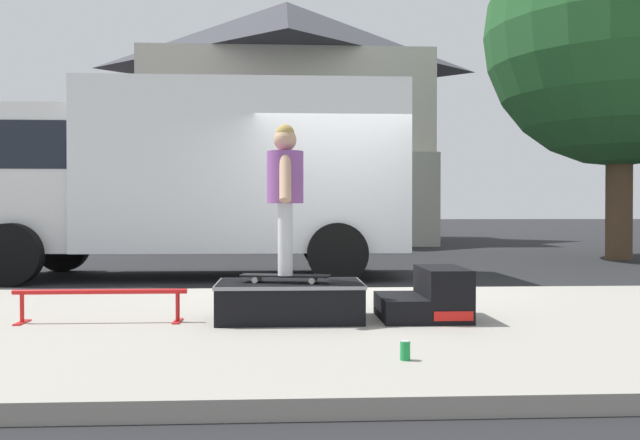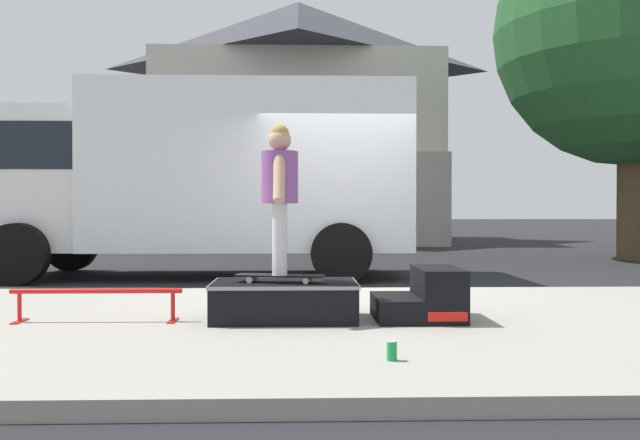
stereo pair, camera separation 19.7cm
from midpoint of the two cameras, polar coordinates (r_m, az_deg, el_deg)
ground_plane at (r=9.11m, az=1.65°, el=-6.02°), size 140.00×140.00×0.00m
sidewalk_slab at (r=6.15m, az=4.04°, el=-8.79°), size 50.00×5.00×0.12m
skate_box at (r=6.09m, az=-3.46°, el=-6.60°), size 1.27×0.79×0.34m
kicker_ramp at (r=6.20m, az=8.18°, el=-6.38°), size 0.76×0.79×0.46m
grind_rail at (r=6.26m, az=-18.64°, el=-6.11°), size 1.48×0.28×0.29m
skateboard at (r=6.02m, az=-3.84°, el=-4.66°), size 0.80×0.35×0.07m
skater_kid at (r=5.99m, az=-3.85°, el=2.81°), size 0.32×0.67×1.31m
soda_can at (r=4.52m, az=5.82°, el=-10.72°), size 0.07×0.07×0.13m
box_truck at (r=11.35m, az=-11.57°, el=3.92°), size 6.91×2.63×3.05m
street_tree_main at (r=16.92m, az=24.39°, el=13.40°), size 6.41×5.82×7.87m
house_behind at (r=24.36m, az=-3.02°, el=8.29°), size 9.54×8.23×8.40m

